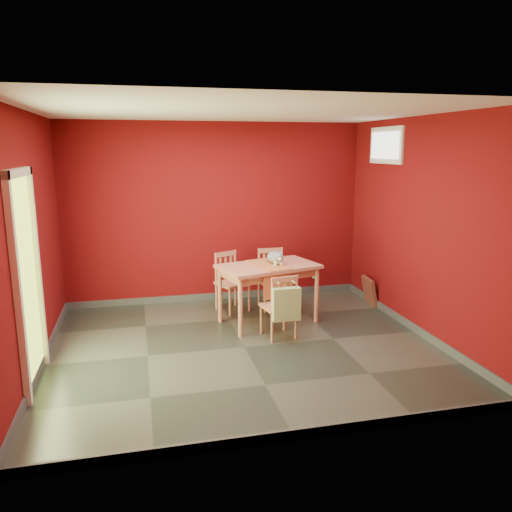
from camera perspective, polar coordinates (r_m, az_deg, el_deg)
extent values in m
plane|color=#2D342D|center=(6.02, -1.34, -10.36)|extent=(4.50, 4.50, 0.00)
plane|color=#5F090C|center=(7.59, -4.58, 4.90)|extent=(4.50, 0.00, 4.50)
plane|color=#5F090C|center=(3.75, 4.99, -2.65)|extent=(4.50, 0.00, 4.50)
plane|color=#5F090C|center=(5.63, -24.43, 1.29)|extent=(0.00, 4.00, 4.00)
plane|color=#5F090C|center=(6.49, 18.45, 3.07)|extent=(0.00, 4.00, 4.00)
plane|color=white|center=(5.57, -1.48, 16.22)|extent=(4.50, 4.50, 0.00)
cube|color=#3F4244|center=(7.85, -4.40, -4.57)|extent=(4.50, 0.02, 0.10)
cube|color=#3F4244|center=(4.28, 4.60, -19.67)|extent=(4.50, 0.02, 0.10)
cube|color=#3F4244|center=(5.99, -23.20, -11.01)|extent=(0.03, 4.00, 0.10)
cube|color=#3F4244|center=(6.80, 17.62, -7.81)|extent=(0.03, 4.00, 0.10)
cube|color=#B7D838|center=(5.31, -24.78, -2.94)|extent=(0.02, 0.85, 2.05)
cube|color=white|center=(4.86, -25.59, -3.87)|extent=(0.06, 0.08, 2.13)
cube|color=white|center=(5.74, -23.72, -1.36)|extent=(0.06, 0.08, 2.13)
cube|color=white|center=(5.15, -25.59, 8.59)|extent=(0.06, 1.01, 0.08)
cube|color=white|center=(7.27, 14.66, 12.14)|extent=(0.03, 0.90, 0.50)
cube|color=white|center=(7.26, 14.50, 12.15)|extent=(0.02, 0.76, 0.36)
cube|color=silver|center=(8.17, 6.72, -2.12)|extent=(0.08, 0.02, 0.12)
cube|color=#C7765D|center=(6.62, 1.43, -1.20)|extent=(1.42, 1.04, 0.04)
cube|color=#C7765D|center=(6.64, 1.43, -1.82)|extent=(1.26, 0.89, 0.11)
cylinder|color=#C7765D|center=(6.21, -1.80, -5.93)|extent=(0.06, 0.06, 0.75)
cylinder|color=#C7765D|center=(6.74, -4.14, -4.49)|extent=(0.06, 0.06, 0.75)
cylinder|color=#C7765D|center=(6.77, 6.94, -4.47)|extent=(0.06, 0.06, 0.75)
cylinder|color=#C7765D|center=(7.26, 4.15, -3.26)|extent=(0.06, 0.06, 0.75)
cube|color=#BE6031|center=(6.62, 1.43, -0.98)|extent=(0.52, 0.78, 0.01)
cube|color=#BE6031|center=(6.32, 2.26, -3.33)|extent=(0.34, 0.10, 0.36)
cube|color=#C7765D|center=(7.19, -2.69, -3.15)|extent=(0.53, 0.53, 0.04)
cylinder|color=#C7765D|center=(7.03, -3.00, -5.33)|extent=(0.03, 0.03, 0.39)
cylinder|color=#C7765D|center=(7.30, -4.54, -4.69)|extent=(0.03, 0.03, 0.39)
cylinder|color=#C7765D|center=(7.22, -0.79, -4.84)|extent=(0.03, 0.03, 0.39)
cylinder|color=#C7765D|center=(7.48, -2.38, -4.24)|extent=(0.03, 0.03, 0.39)
cylinder|color=#C7765D|center=(7.18, -4.60, -1.31)|extent=(0.03, 0.03, 0.42)
cylinder|color=#C7765D|center=(7.37, -2.41, -0.93)|extent=(0.03, 0.03, 0.42)
cube|color=#C7765D|center=(7.23, -3.51, 0.23)|extent=(0.34, 0.18, 0.07)
cube|color=#C7765D|center=(7.23, -4.10, -1.51)|extent=(0.04, 0.03, 0.33)
cube|color=#C7765D|center=(7.28, -3.49, -1.41)|extent=(0.04, 0.03, 0.33)
cube|color=#C7765D|center=(7.33, -2.88, -1.30)|extent=(0.04, 0.03, 0.33)
cube|color=#C7765D|center=(7.31, 2.01, -2.82)|extent=(0.41, 0.41, 0.04)
cylinder|color=#C7765D|center=(7.16, 1.05, -4.95)|extent=(0.03, 0.03, 0.40)
cylinder|color=#C7765D|center=(7.48, 0.34, -4.19)|extent=(0.03, 0.03, 0.40)
cylinder|color=#C7765D|center=(7.26, 3.71, -4.74)|extent=(0.03, 0.03, 0.40)
cylinder|color=#C7765D|center=(7.57, 2.90, -4.00)|extent=(0.03, 0.03, 0.40)
cylinder|color=#C7765D|center=(7.37, 0.35, -0.79)|extent=(0.03, 0.03, 0.44)
cylinder|color=#C7765D|center=(7.46, 2.93, -0.64)|extent=(0.03, 0.03, 0.44)
cube|color=#C7765D|center=(7.37, 1.66, 0.64)|extent=(0.37, 0.04, 0.07)
cube|color=#C7765D|center=(7.39, 0.93, -1.05)|extent=(0.03, 0.02, 0.34)
cube|color=#C7765D|center=(7.42, 1.65, -1.01)|extent=(0.03, 0.02, 0.34)
cube|color=#C7765D|center=(7.45, 2.36, -0.96)|extent=(0.03, 0.02, 0.34)
cube|color=#C7765D|center=(6.22, 2.58, -5.79)|extent=(0.44, 0.44, 0.04)
cylinder|color=#C7765D|center=(6.49, 3.24, -6.91)|extent=(0.03, 0.03, 0.37)
cylinder|color=#C7765D|center=(6.22, 4.58, -7.80)|extent=(0.03, 0.03, 0.37)
cylinder|color=#C7765D|center=(6.36, 0.60, -7.30)|extent=(0.03, 0.03, 0.37)
cylinder|color=#C7765D|center=(6.08, 1.85, -8.23)|extent=(0.03, 0.03, 0.37)
cylinder|color=#C7765D|center=(6.09, 4.65, -4.04)|extent=(0.03, 0.03, 0.41)
cylinder|color=#C7765D|center=(5.95, 1.87, -4.40)|extent=(0.03, 0.03, 0.41)
cube|color=#C7765D|center=(5.97, 3.30, -2.69)|extent=(0.34, 0.09, 0.06)
cube|color=#C7765D|center=(6.07, 4.04, -4.45)|extent=(0.03, 0.02, 0.32)
cube|color=#C7765D|center=(6.03, 3.28, -4.55)|extent=(0.03, 0.02, 0.32)
cube|color=#C7765D|center=(5.99, 2.50, -4.65)|extent=(0.03, 0.02, 0.32)
cube|color=#98AA6D|center=(5.98, 3.49, -5.51)|extent=(0.34, 0.11, 0.40)
cylinder|color=#98AA6D|center=(5.94, 2.47, -3.01)|extent=(0.02, 0.17, 0.02)
cylinder|color=#98AA6D|center=(5.99, 4.22, -2.90)|extent=(0.02, 0.17, 0.02)
cube|color=brown|center=(7.73, 12.83, -3.91)|extent=(0.17, 0.42, 0.41)
cube|color=black|center=(7.73, 12.80, -3.92)|extent=(0.11, 0.29, 0.29)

